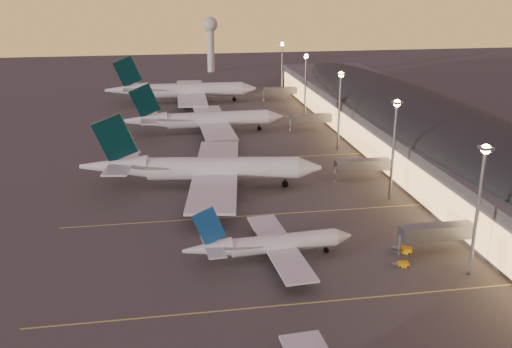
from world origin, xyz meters
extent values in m
plane|color=#3C3A37|center=(0.00, 0.00, 0.00)|extent=(700.00, 700.00, 0.00)
cylinder|color=silver|center=(2.41, 12.65, 3.29)|extent=(21.84, 5.30, 3.68)
cone|color=silver|center=(14.93, 13.60, 3.29)|extent=(3.76, 3.93, 3.68)
cone|color=silver|center=(-13.23, 11.46, 3.75)|extent=(10.01, 4.41, 3.68)
cube|color=silver|center=(1.37, 12.57, 2.65)|extent=(8.60, 31.38, 0.40)
cylinder|color=navy|center=(1.55, 19.42, 1.41)|extent=(5.08, 3.12, 2.76)
cylinder|color=navy|center=(2.58, 5.82, 1.41)|extent=(5.08, 3.12, 2.76)
cube|color=navy|center=(-12.75, 11.50, 8.52)|extent=(6.77, 1.06, 7.99)
cube|color=silver|center=(-12.05, 11.55, 4.31)|extent=(4.32, 11.39, 0.26)
cylinder|color=black|center=(11.47, 13.34, 0.73)|extent=(0.32, 0.32, 1.45)
cylinder|color=black|center=(11.47, 13.34, 0.52)|extent=(1.08, 0.72, 1.03)
cylinder|color=black|center=(0.48, 15.09, 0.73)|extent=(0.32, 0.32, 1.45)
cylinder|color=black|center=(0.48, 15.09, 0.52)|extent=(1.08, 0.72, 1.03)
cylinder|color=black|center=(0.87, 9.95, 0.73)|extent=(0.32, 0.32, 1.45)
cylinder|color=black|center=(0.87, 9.95, 0.52)|extent=(1.08, 0.72, 1.03)
cylinder|color=silver|center=(-5.29, 55.57, 5.46)|extent=(40.57, 11.72, 6.07)
cone|color=silver|center=(17.76, 52.25, 5.46)|extent=(7.27, 6.92, 6.07)
cone|color=silver|center=(-34.10, 59.71, 6.22)|extent=(18.79, 8.58, 6.07)
cube|color=silver|center=(-7.21, 55.84, 4.40)|extent=(19.88, 59.69, 0.67)
cylinder|color=slate|center=(-4.09, 68.43, 2.35)|extent=(9.61, 5.79, 4.55)
cylinder|color=slate|center=(-7.77, 42.89, 2.35)|extent=(9.61, 5.79, 4.55)
cube|color=black|center=(-33.21, 59.58, 14.05)|extent=(11.97, 2.60, 13.46)
cube|color=silver|center=(-31.93, 59.40, 7.13)|extent=(9.41, 21.81, 0.42)
cylinder|color=black|center=(11.39, 53.17, 1.21)|extent=(0.55, 0.55, 2.43)
cylinder|color=black|center=(11.39, 53.17, 0.85)|extent=(1.83, 1.29, 1.70)
cylinder|color=black|center=(-7.89, 60.23, 1.21)|extent=(0.55, 0.55, 2.43)
cylinder|color=black|center=(-7.89, 60.23, 0.85)|extent=(1.83, 1.29, 1.70)
cylinder|color=black|center=(-9.09, 51.82, 1.21)|extent=(0.55, 0.55, 2.43)
cylinder|color=black|center=(-9.09, 51.82, 0.85)|extent=(1.83, 1.29, 1.70)
cylinder|color=silver|center=(-0.68, 114.15, 5.00)|extent=(36.88, 6.36, 5.56)
cone|color=silver|center=(20.67, 114.62, 5.00)|extent=(6.05, 5.69, 5.56)
cone|color=silver|center=(-27.35, 113.57, 5.70)|extent=(16.72, 5.92, 5.56)
cube|color=silver|center=(-2.46, 114.11, 4.03)|extent=(11.85, 53.96, 0.61)
cylinder|color=slate|center=(-1.53, 125.96, 2.15)|extent=(8.39, 4.35, 4.17)
cylinder|color=slate|center=(-1.01, 102.32, 2.15)|extent=(8.39, 4.35, 4.17)
cube|color=black|center=(-26.52, 113.59, 12.88)|extent=(10.98, 1.07, 12.34)
cube|color=silver|center=(-25.34, 113.61, 6.53)|extent=(6.35, 19.47, 0.39)
cylinder|color=black|center=(14.76, 114.49, 1.11)|extent=(0.45, 0.45, 2.22)
cylinder|color=black|center=(14.76, 114.49, 0.78)|extent=(1.58, 1.01, 1.56)
cylinder|color=black|center=(-3.73, 117.98, 1.11)|extent=(0.45, 0.45, 2.22)
cylinder|color=black|center=(-3.73, 117.98, 0.78)|extent=(1.58, 1.01, 1.56)
cylinder|color=black|center=(-3.56, 110.20, 1.11)|extent=(0.45, 0.45, 2.22)
cylinder|color=black|center=(-3.56, 110.20, 0.78)|extent=(1.58, 1.01, 1.56)
cylinder|color=silver|center=(-5.35, 169.67, 5.74)|extent=(42.34, 7.45, 6.38)
cone|color=silver|center=(19.13, 169.04, 5.74)|extent=(6.96, 6.55, 6.38)
cone|color=silver|center=(-35.96, 170.45, 6.54)|extent=(19.21, 6.86, 6.38)
cube|color=silver|center=(-7.39, 169.72, 4.62)|extent=(13.82, 61.96, 0.70)
cylinder|color=slate|center=(-5.69, 183.25, 2.47)|extent=(9.64, 5.03, 4.78)
cylinder|color=slate|center=(-6.38, 156.12, 2.47)|extent=(9.64, 5.03, 4.78)
cube|color=black|center=(-35.01, 170.43, 14.78)|extent=(12.60, 1.28, 14.16)
cube|color=silver|center=(-33.65, 170.39, 7.50)|extent=(7.37, 22.37, 0.45)
cylinder|color=black|center=(12.36, 169.22, 1.28)|extent=(0.52, 0.52, 2.55)
cylinder|color=black|center=(12.36, 169.22, 0.89)|extent=(1.81, 1.16, 1.79)
cylinder|color=black|center=(-8.64, 174.22, 1.28)|extent=(0.52, 0.52, 2.55)
cylinder|color=black|center=(-8.64, 174.22, 0.89)|extent=(1.81, 1.16, 1.79)
cylinder|color=black|center=(-8.87, 165.29, 1.28)|extent=(0.52, 0.52, 2.55)
cylinder|color=black|center=(-8.87, 165.29, 0.89)|extent=(1.81, 1.16, 1.79)
cube|color=#4D4E52|center=(62.00, 72.50, 6.00)|extent=(40.00, 255.00, 12.00)
ellipsoid|color=black|center=(62.00, 72.50, 12.00)|extent=(39.00, 253.00, 10.92)
cube|color=#FFB86A|center=(41.80, 72.50, 5.00)|extent=(0.40, 244.80, 8.00)
cube|color=slate|center=(34.00, 10.00, 4.50)|extent=(16.00, 3.20, 3.00)
cylinder|color=gray|center=(26.00, 10.00, 2.20)|extent=(0.70, 0.70, 4.40)
cube|color=slate|center=(34.00, 55.00, 4.50)|extent=(16.00, 3.20, 3.00)
cylinder|color=gray|center=(26.00, 55.00, 2.20)|extent=(0.70, 0.70, 4.40)
cube|color=slate|center=(34.00, 112.00, 4.50)|extent=(16.00, 3.20, 3.00)
cylinder|color=gray|center=(26.00, 112.00, 2.20)|extent=(0.70, 0.70, 4.40)
cube|color=slate|center=(34.00, 168.00, 4.50)|extent=(16.00, 3.20, 3.00)
cylinder|color=gray|center=(26.00, 168.00, 2.20)|extent=(0.70, 0.70, 4.40)
cylinder|color=gray|center=(36.00, 0.00, 12.50)|extent=(0.70, 0.70, 25.00)
cube|color=gray|center=(36.00, 0.00, 25.20)|extent=(2.20, 2.20, 0.50)
sphere|color=#FFCD60|center=(36.00, 0.00, 25.00)|extent=(1.80, 1.80, 1.80)
cylinder|color=gray|center=(36.00, 40.00, 12.50)|extent=(0.70, 0.70, 25.00)
cube|color=gray|center=(36.00, 40.00, 25.20)|extent=(2.20, 2.20, 0.50)
sphere|color=#FFCD60|center=(36.00, 40.00, 25.00)|extent=(1.80, 1.80, 1.80)
cylinder|color=gray|center=(36.00, 85.00, 12.50)|extent=(0.70, 0.70, 25.00)
cube|color=gray|center=(36.00, 85.00, 25.20)|extent=(2.20, 2.20, 0.50)
sphere|color=#FFCD60|center=(36.00, 85.00, 25.00)|extent=(1.80, 1.80, 1.80)
cylinder|color=gray|center=(36.00, 130.00, 12.50)|extent=(0.70, 0.70, 25.00)
cube|color=gray|center=(36.00, 130.00, 25.20)|extent=(2.20, 2.20, 0.50)
sphere|color=#FFCD60|center=(36.00, 130.00, 25.00)|extent=(1.80, 1.80, 1.80)
cylinder|color=gray|center=(36.00, 175.00, 12.50)|extent=(0.70, 0.70, 25.00)
cube|color=gray|center=(36.00, 175.00, 25.20)|extent=(2.20, 2.20, 0.50)
sphere|color=#FFCD60|center=(36.00, 175.00, 25.00)|extent=(1.80, 1.80, 1.80)
cylinder|color=silver|center=(10.00, 260.00, 13.00)|extent=(4.40, 4.40, 26.00)
sphere|color=silver|center=(10.00, 260.00, 28.00)|extent=(9.00, 9.00, 9.00)
cube|color=#D8C659|center=(0.00, -5.00, 0.01)|extent=(90.00, 0.36, 0.00)
cube|color=#D8C659|center=(0.00, 35.00, 0.01)|extent=(90.00, 0.36, 0.00)
cube|color=#D8C659|center=(0.00, 80.00, 0.01)|extent=(90.00, 0.36, 0.00)
cube|color=#D8C659|center=(0.00, 135.00, 0.01)|extent=(90.00, 0.36, 0.00)
cube|color=orange|center=(27.59, 10.59, 0.61)|extent=(3.13, 2.78, 1.22)
cube|color=slate|center=(25.87, 11.60, 0.44)|extent=(2.07, 2.03, 0.89)
cylinder|color=black|center=(28.86, 10.79, 0.24)|extent=(0.52, 0.42, 0.49)
cylinder|color=black|center=(28.02, 9.36, 0.24)|extent=(0.52, 0.42, 0.49)
cylinder|color=black|center=(27.15, 11.81, 0.24)|extent=(0.52, 0.42, 0.49)
cylinder|color=black|center=(26.31, 10.38, 0.24)|extent=(0.52, 0.42, 0.49)
cube|color=orange|center=(24.71, 4.92, 0.48)|extent=(2.21, 1.50, 0.96)
cube|color=slate|center=(23.14, 5.06, 0.35)|extent=(1.33, 1.25, 0.70)
cylinder|color=black|center=(25.55, 5.49, 0.19)|extent=(0.40, 0.19, 0.38)
cylinder|color=black|center=(25.43, 4.19, 0.19)|extent=(0.40, 0.19, 0.38)
cylinder|color=black|center=(23.99, 5.64, 0.19)|extent=(0.40, 0.19, 0.38)
cylinder|color=black|center=(23.86, 4.34, 0.19)|extent=(0.40, 0.19, 0.38)
camera|label=1|loc=(-20.27, -89.17, 53.64)|focal=40.00mm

